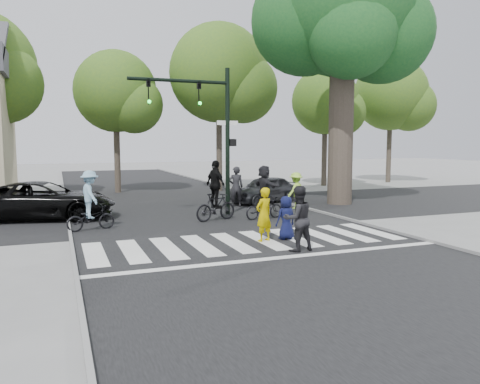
# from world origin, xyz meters

# --- Properties ---
(ground) EXTENTS (120.00, 120.00, 0.00)m
(ground) POSITION_xyz_m (0.00, 0.00, 0.00)
(ground) COLOR gray
(ground) RESTS_ON ground
(road_stem) EXTENTS (10.00, 70.00, 0.01)m
(road_stem) POSITION_xyz_m (0.00, 5.00, 0.01)
(road_stem) COLOR black
(road_stem) RESTS_ON ground
(road_cross) EXTENTS (70.00, 10.00, 0.01)m
(road_cross) POSITION_xyz_m (0.00, 8.00, 0.01)
(road_cross) COLOR black
(road_cross) RESTS_ON ground
(curb_left) EXTENTS (0.10, 70.00, 0.10)m
(curb_left) POSITION_xyz_m (-5.05, 5.00, 0.05)
(curb_left) COLOR gray
(curb_left) RESTS_ON ground
(curb_right) EXTENTS (0.10, 70.00, 0.10)m
(curb_right) POSITION_xyz_m (5.05, 5.00, 0.05)
(curb_right) COLOR gray
(curb_right) RESTS_ON ground
(crosswalk) EXTENTS (10.00, 3.85, 0.01)m
(crosswalk) POSITION_xyz_m (0.00, 0.66, 0.01)
(crosswalk) COLOR silver
(crosswalk) RESTS_ON ground
(traffic_signal) EXTENTS (4.45, 0.29, 6.00)m
(traffic_signal) POSITION_xyz_m (0.35, 6.20, 3.90)
(traffic_signal) COLOR black
(traffic_signal) RESTS_ON ground
(eucalyptus) EXTENTS (8.30, 7.20, 13.00)m
(eucalyptus) POSITION_xyz_m (7.53, 7.67, 9.08)
(eucalyptus) COLOR brown
(eucalyptus) RESTS_ON ground
(bg_tree_2) EXTENTS (5.04, 4.80, 8.40)m
(bg_tree_2) POSITION_xyz_m (-1.76, 16.62, 5.78)
(bg_tree_2) COLOR brown
(bg_tree_2) RESTS_ON ground
(bg_tree_3) EXTENTS (6.30, 6.00, 10.20)m
(bg_tree_3) POSITION_xyz_m (4.31, 15.27, 6.94)
(bg_tree_3) COLOR brown
(bg_tree_3) RESTS_ON ground
(bg_tree_4) EXTENTS (4.83, 4.60, 8.15)m
(bg_tree_4) POSITION_xyz_m (12.23, 16.12, 5.64)
(bg_tree_4) COLOR brown
(bg_tree_4) RESTS_ON ground
(bg_tree_5) EXTENTS (5.67, 5.40, 9.30)m
(bg_tree_5) POSITION_xyz_m (18.27, 16.69, 6.36)
(bg_tree_5) COLOR brown
(bg_tree_5) RESTS_ON ground
(pedestrian_woman) EXTENTS (0.71, 0.59, 1.65)m
(pedestrian_woman) POSITION_xyz_m (0.44, 0.85, 0.83)
(pedestrian_woman) COLOR #BBA300
(pedestrian_woman) RESTS_ON ground
(pedestrian_child) EXTENTS (0.72, 0.52, 1.36)m
(pedestrian_child) POSITION_xyz_m (1.20, 0.86, 0.68)
(pedestrian_child) COLOR #0E1238
(pedestrian_child) RESTS_ON ground
(pedestrian_adult) EXTENTS (0.93, 0.74, 1.82)m
(pedestrian_adult) POSITION_xyz_m (0.78, -0.66, 0.91)
(pedestrian_adult) COLOR black
(pedestrian_adult) RESTS_ON ground
(cyclist_left) EXTENTS (1.72, 1.17, 2.07)m
(cyclist_left) POSITION_xyz_m (-4.35, 4.63, 0.90)
(cyclist_left) COLOR black
(cyclist_left) RESTS_ON ground
(cyclist_mid) EXTENTS (1.85, 1.17, 2.33)m
(cyclist_mid) POSITION_xyz_m (0.26, 4.95, 0.96)
(cyclist_mid) COLOR black
(cyclist_mid) RESTS_ON ground
(cyclist_right) EXTENTS (1.74, 1.62, 2.12)m
(cyclist_right) POSITION_xyz_m (2.16, 4.65, 0.95)
(cyclist_right) COLOR black
(cyclist_right) RESTS_ON ground
(car_suv) EXTENTS (5.80, 3.61, 1.50)m
(car_suv) POSITION_xyz_m (-5.90, 7.74, 0.75)
(car_suv) COLOR black
(car_suv) RESTS_ON ground
(car_grey) EXTENTS (4.22, 2.82, 1.33)m
(car_grey) POSITION_xyz_m (4.30, 9.30, 0.67)
(car_grey) COLOR #323337
(car_grey) RESTS_ON ground
(bystander_hivis) EXTENTS (1.24, 1.04, 1.66)m
(bystander_hivis) POSITION_xyz_m (4.73, 6.82, 0.83)
(bystander_hivis) COLOR #ACE842
(bystander_hivis) RESTS_ON ground
(bystander_dark) EXTENTS (0.76, 0.56, 1.90)m
(bystander_dark) POSITION_xyz_m (2.37, 8.32, 0.95)
(bystander_dark) COLOR black
(bystander_dark) RESTS_ON ground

